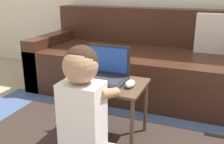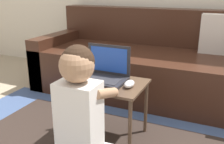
{
  "view_description": "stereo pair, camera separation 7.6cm",
  "coord_description": "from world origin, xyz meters",
  "px_view_note": "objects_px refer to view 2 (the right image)",
  "views": [
    {
      "loc": [
        0.61,
        -1.34,
        1.03
      ],
      "look_at": [
        -0.01,
        0.23,
        0.47
      ],
      "focal_mm": 42.0,
      "sensor_mm": 36.0,
      "label": 1
    },
    {
      "loc": [
        0.68,
        -1.31,
        1.03
      ],
      "look_at": [
        -0.01,
        0.23,
        0.47
      ],
      "focal_mm": 42.0,
      "sensor_mm": 36.0,
      "label": 2
    }
  ],
  "objects_px": {
    "laptop_desk": "(107,90)",
    "laptop": "(104,75)",
    "couch": "(146,64)",
    "person_seated": "(79,115)",
    "computer_mouse": "(129,84)"
  },
  "relations": [
    {
      "from": "couch",
      "to": "computer_mouse",
      "type": "distance_m",
      "value": 1.02
    },
    {
      "from": "couch",
      "to": "laptop",
      "type": "distance_m",
      "value": 0.95
    },
    {
      "from": "couch",
      "to": "person_seated",
      "type": "bearing_deg",
      "value": -87.98
    },
    {
      "from": "couch",
      "to": "laptop_desk",
      "type": "bearing_deg",
      "value": -88.27
    },
    {
      "from": "laptop",
      "to": "laptop_desk",
      "type": "bearing_deg",
      "value": -34.17
    },
    {
      "from": "laptop",
      "to": "computer_mouse",
      "type": "bearing_deg",
      "value": -12.95
    },
    {
      "from": "couch",
      "to": "laptop",
      "type": "xyz_separation_m",
      "value": [
        -0.01,
        -0.94,
        0.17
      ]
    },
    {
      "from": "computer_mouse",
      "to": "laptop",
      "type": "bearing_deg",
      "value": 167.05
    },
    {
      "from": "laptop_desk",
      "to": "laptop",
      "type": "bearing_deg",
      "value": 145.83
    },
    {
      "from": "laptop_desk",
      "to": "person_seated",
      "type": "bearing_deg",
      "value": -87.27
    },
    {
      "from": "couch",
      "to": "laptop",
      "type": "bearing_deg",
      "value": -90.68
    },
    {
      "from": "laptop_desk",
      "to": "laptop",
      "type": "distance_m",
      "value": 0.11
    },
    {
      "from": "laptop",
      "to": "person_seated",
      "type": "height_order",
      "value": "person_seated"
    },
    {
      "from": "laptop",
      "to": "person_seated",
      "type": "bearing_deg",
      "value": -82.08
    },
    {
      "from": "laptop_desk",
      "to": "laptop",
      "type": "xyz_separation_m",
      "value": [
        -0.04,
        0.03,
        0.1
      ]
    }
  ]
}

